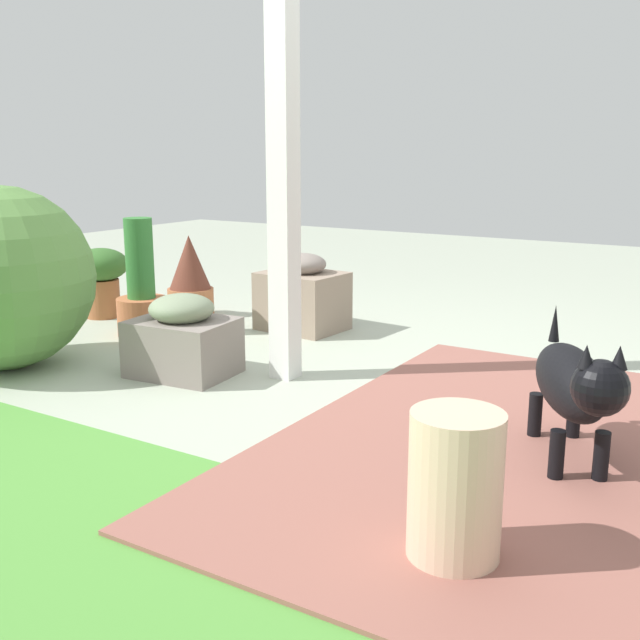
% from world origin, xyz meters
% --- Properties ---
extents(ground_plane, '(12.00, 12.00, 0.00)m').
position_xyz_m(ground_plane, '(0.00, 0.00, 0.00)').
color(ground_plane, '#A8B19D').
extents(brick_path, '(1.80, 2.40, 0.02)m').
position_xyz_m(brick_path, '(-1.02, 0.37, 0.01)').
color(brick_path, '#955B4F').
rests_on(brick_path, ground).
extents(porch_pillar, '(0.11, 0.11, 2.56)m').
position_xyz_m(porch_pillar, '(0.29, 0.05, 1.28)').
color(porch_pillar, white).
rests_on(porch_pillar, ground).
extents(stone_planter_nearest, '(0.50, 0.41, 0.46)m').
position_xyz_m(stone_planter_nearest, '(0.74, -0.80, 0.20)').
color(stone_planter_nearest, gray).
rests_on(stone_planter_nearest, ground).
extents(stone_planter_mid, '(0.50, 0.41, 0.39)m').
position_xyz_m(stone_planter_mid, '(0.72, 0.27, 0.18)').
color(stone_planter_mid, gray).
rests_on(stone_planter_mid, ground).
extents(round_shrub, '(0.89, 0.89, 0.89)m').
position_xyz_m(round_shrub, '(1.55, 0.63, 0.45)').
color(round_shrub, '#598842').
rests_on(round_shrub, ground).
extents(terracotta_pot_spiky, '(0.29, 0.29, 0.52)m').
position_xyz_m(terracotta_pot_spiky, '(1.56, -0.73, 0.25)').
color(terracotta_pot_spiky, '#B16841').
rests_on(terracotta_pot_spiky, ground).
extents(terracotta_pot_tall, '(0.29, 0.29, 0.68)m').
position_xyz_m(terracotta_pot_tall, '(1.46, -0.20, 0.24)').
color(terracotta_pot_tall, '#BF6740').
rests_on(terracotta_pot_tall, ground).
extents(terracotta_pot_broad, '(0.35, 0.35, 0.44)m').
position_xyz_m(terracotta_pot_broad, '(2.02, -0.41, 0.27)').
color(terracotta_pot_broad, '#A15D37').
rests_on(terracotta_pot_broad, ground).
extents(dog, '(0.46, 0.71, 0.51)m').
position_xyz_m(dog, '(-1.11, 0.40, 0.29)').
color(dog, black).
rests_on(dog, ground).
extents(ceramic_urn, '(0.24, 0.24, 0.41)m').
position_xyz_m(ceramic_urn, '(-1.00, 1.16, 0.20)').
color(ceramic_urn, beige).
rests_on(ceramic_urn, ground).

